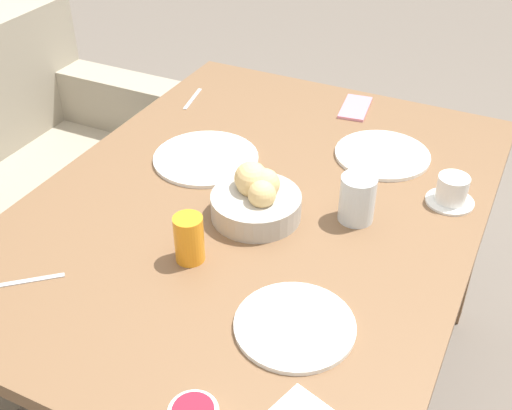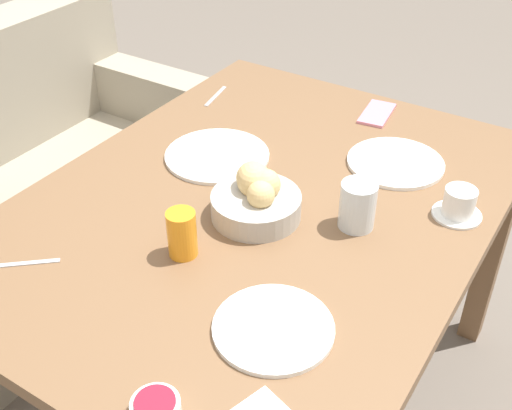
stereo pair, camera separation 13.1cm
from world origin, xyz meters
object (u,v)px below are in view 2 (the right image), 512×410
Objects in this scene: spoon_coffee at (216,96)px; cell_phone at (377,113)px; juice_glass at (182,234)px; bread_basket at (257,197)px; coffee_cup at (459,204)px; plate_near_right at (395,163)px; water_tumbler at (358,205)px; fork_silver at (13,264)px; jam_bowl_berry at (156,408)px; plate_near_left at (273,328)px; plate_far_center at (217,155)px.

cell_phone is at bearing -71.59° from spoon_coffee.
bread_basket is at bearing -15.36° from juice_glass.
cell_phone is (0.35, 0.35, -0.03)m from coffee_cup.
water_tumbler is at bearing -175.19° from plate_near_right.
fork_silver is at bearing 141.87° from bread_basket.
plate_near_right is 1.53× the size of cell_phone.
plate_near_right is 0.90m from jam_bowl_berry.
cell_phone is (0.79, -0.09, -0.05)m from juice_glass.
plate_near_left is at bearing -178.66° from water_tumbler.
fork_silver is at bearing 169.31° from plate_far_center.
bread_basket reaches higher than fork_silver.
plate_near_left is 0.92× the size of plate_near_right.
coffee_cup is at bearing -104.00° from spoon_coffee.
coffee_cup is (-0.13, -0.20, 0.03)m from plate_near_right.
plate_far_center is at bearing 44.78° from plate_near_left.
plate_far_center is (-0.21, 0.40, 0.00)m from plate_near_right.
plate_near_left is 1.60× the size of spoon_coffee.
spoon_coffee is (0.63, 0.37, -0.05)m from juice_glass.
bread_basket is 0.75× the size of plate_far_center.
juice_glass reaches higher than fork_silver.
juice_glass is at bearing -51.42° from fork_silver.
bread_basket is 0.61m from spoon_coffee.
plate_near_left is 1.40× the size of cell_phone.
plate_near_left and plate_near_right have the same top height.
coffee_cup is (0.15, -0.18, -0.02)m from water_tumbler.
plate_near_left reaches higher than fork_silver.
plate_near_left is at bearing -138.39° from spoon_coffee.
plate_far_center is at bearing 24.89° from juice_glass.
water_tumbler reaches higher than cell_phone.
juice_glass is at bearing -155.11° from plate_far_center.
juice_glass is 1.30× the size of jam_bowl_berry.
plate_near_right is at bearing -1.90° from jam_bowl_berry.
bread_basket is 0.59m from cell_phone.
plate_near_left is at bearing -168.27° from cell_phone.
juice_glass is at bearing -149.79° from spoon_coffee.
juice_glass is at bearing 72.63° from plate_near_left.
bread_basket is at bearing -135.87° from spoon_coffee.
bread_basket reaches higher than plate_near_left.
plate_near_right is at bearing -33.02° from fork_silver.
plate_near_right reaches higher than spoon_coffee.
juice_glass is at bearing 31.52° from jam_bowl_berry.
jam_bowl_berry is at bearing 178.10° from plate_near_right.
juice_glass is 0.38m from water_tumbler.
plate_near_right is at bearing 2.87° from plate_near_left.
water_tumbler is at bearing -119.44° from spoon_coffee.
cell_phone is (0.15, -0.46, 0.00)m from spoon_coffee.
fork_silver is 0.93× the size of cell_phone.
juice_glass is at bearing 164.64° from bread_basket.
fork_silver is 1.06m from cell_phone.
plate_near_left is 1.50× the size of fork_silver.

